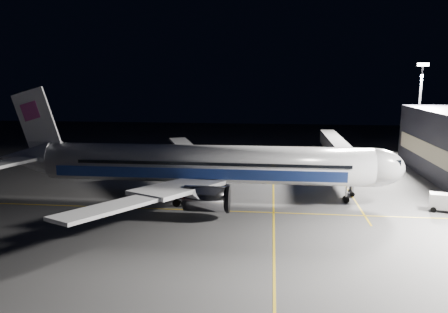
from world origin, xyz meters
The scene contains 12 objects.
ground centered at (0.00, 0.00, 0.00)m, with size 200.00×200.00×0.00m, color #4C4C4F.
guide_line_main centered at (10.00, 0.00, 0.01)m, with size 0.25×80.00×0.01m, color gold.
guide_line_cross centered at (0.00, -6.00, 0.01)m, with size 70.00×0.25×0.01m, color gold.
guide_line_side centered at (22.00, 10.00, 0.01)m, with size 0.25×40.00×0.01m, color gold.
airliner centered at (-1.08, 0.00, 5.16)m, with size 61.48×54.22×16.64m.
jet_bridge centered at (22.00, 18.06, 4.58)m, with size 3.60×34.40×6.30m.
floodlight_mast_north centered at (40.00, 31.99, 12.37)m, with size 2.40×0.68×20.70m.
service_truck centered at (33.48, -3.06, 1.33)m, with size 5.17×3.17×2.48m.
baggage_tug centered at (-7.17, 12.01, 0.80)m, with size 2.80×2.47×1.73m.
safety_cone_a centered at (3.39, 11.50, 0.32)m, with size 0.43×0.43×0.64m, color #ED3B09.
safety_cone_b centered at (-2.93, 8.97, 0.33)m, with size 0.43×0.43×0.65m, color #ED3B09.
safety_cone_c centered at (2.96, 4.00, 0.31)m, with size 0.42×0.42×0.62m, color #ED3B09.
Camera 1 is at (9.45, -62.90, 18.54)m, focal length 35.00 mm.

